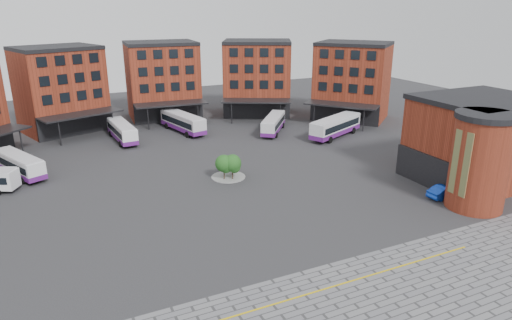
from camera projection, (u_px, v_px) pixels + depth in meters
name	position (u px, v px, depth m)	size (l,w,h in m)	color
ground	(254.00, 217.00, 47.92)	(160.00, 160.00, 0.00)	#28282B
yellow_line	(349.00, 282.00, 36.74)	(26.00, 0.15, 0.02)	gold
main_building	(131.00, 93.00, 76.37)	(94.14, 42.48, 14.60)	maroon
east_building	(478.00, 143.00, 55.21)	(17.40, 15.40, 10.60)	maroon
tree_island	(230.00, 165.00, 58.03)	(4.40, 4.40, 3.35)	gray
bus_b	(19.00, 164.00, 59.11)	(6.42, 10.32, 2.89)	white
bus_c	(122.00, 131.00, 74.33)	(3.25, 10.81, 3.00)	white
bus_d	(183.00, 122.00, 79.53)	(5.13, 11.80, 3.24)	silver
bus_e	(273.00, 124.00, 79.28)	(8.27, 9.60, 2.91)	silver
bus_f	(336.00, 126.00, 76.51)	(12.03, 7.46, 3.37)	silver
blue_car	(444.00, 191.00, 52.70)	(1.55, 4.44, 1.46)	#0D36B4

